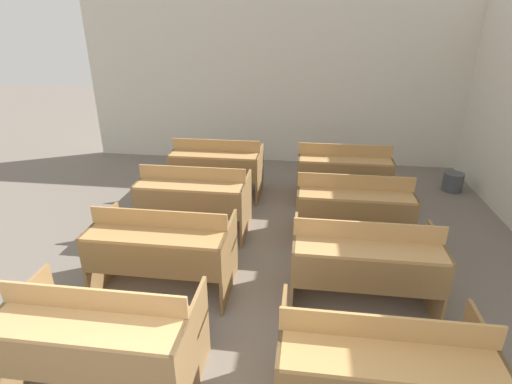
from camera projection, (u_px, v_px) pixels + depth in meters
wall_back at (272, 83)px, 7.26m from camera, size 6.93×0.06×2.95m
bench_front_left at (102, 335)px, 2.83m from camera, size 1.33×0.79×0.90m
bench_front_right at (380, 365)px, 2.58m from camera, size 1.33×0.79×0.90m
bench_second_left at (163, 248)px, 3.91m from camera, size 1.33×0.79×0.90m
bench_second_right at (364, 261)px, 3.69m from camera, size 1.33×0.79×0.90m
bench_third_left at (194, 197)px, 5.01m from camera, size 1.33×0.79×0.90m
bench_third_right at (353, 207)px, 4.75m from camera, size 1.33×0.79×0.90m
bench_back_left at (217, 166)px, 6.09m from camera, size 1.33×0.79×0.90m
bench_back_right at (343, 171)px, 5.87m from camera, size 1.33×0.79×0.90m
wastepaper_bin at (453, 182)px, 6.38m from camera, size 0.31×0.31×0.30m
schoolbag at (21, 327)px, 3.30m from camera, size 0.29×0.24×0.40m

